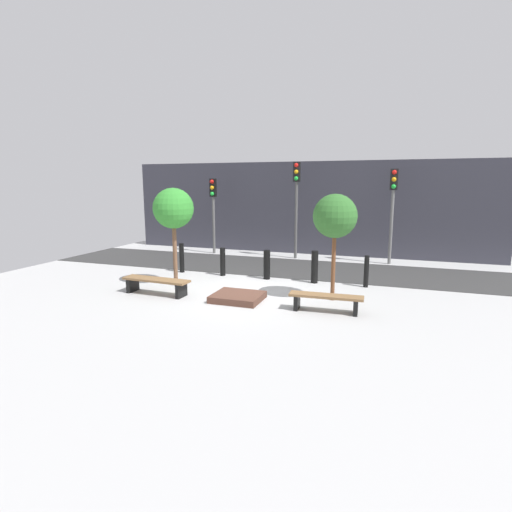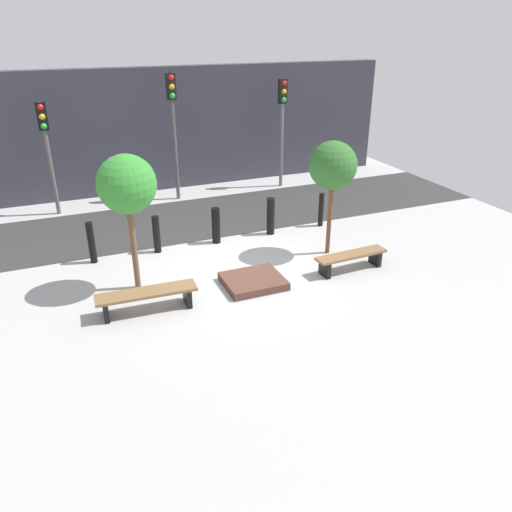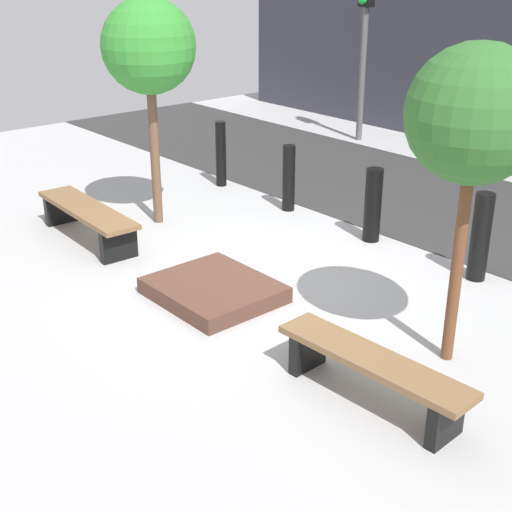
# 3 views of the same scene
# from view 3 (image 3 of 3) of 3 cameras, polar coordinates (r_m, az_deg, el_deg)

# --- Properties ---
(ground_plane) EXTENTS (18.00, 18.00, 0.00)m
(ground_plane) POSITION_cam_3_polar(r_m,az_deg,el_deg) (8.18, 1.19, -1.66)
(ground_plane) COLOR #A9A9A9
(road_strip) EXTENTS (18.00, 3.39, 0.01)m
(road_strip) POSITION_cam_3_polar(r_m,az_deg,el_deg) (10.82, 15.91, 3.75)
(road_strip) COLOR #303030
(road_strip) RESTS_ON ground
(bench_left) EXTENTS (2.01, 0.55, 0.45)m
(bench_left) POSITION_cam_3_polar(r_m,az_deg,el_deg) (9.35, -13.34, 3.14)
(bench_left) COLOR black
(bench_left) RESTS_ON ground
(bench_right) EXTENTS (1.79, 0.46, 0.43)m
(bench_right) POSITION_cam_3_polar(r_m,az_deg,el_deg) (5.93, 9.26, -8.92)
(bench_right) COLOR black
(bench_right) RESTS_ON ground
(planter_bed) EXTENTS (1.28, 1.12, 0.18)m
(planter_bed) POSITION_cam_3_polar(r_m,az_deg,el_deg) (7.67, -3.40, -2.74)
(planter_bed) COLOR #523429
(planter_bed) RESTS_ON ground
(tree_behind_left_bench) EXTENTS (1.20, 1.20, 2.95)m
(tree_behind_left_bench) POSITION_cam_3_polar(r_m,az_deg,el_deg) (9.42, -8.57, 16.13)
(tree_behind_left_bench) COLOR brown
(tree_behind_left_bench) RESTS_ON ground
(tree_behind_right_bench) EXTENTS (1.14, 1.14, 2.81)m
(tree_behind_right_bench) POSITION_cam_3_polar(r_m,az_deg,el_deg) (6.04, 17.14, 10.62)
(tree_behind_right_bench) COLOR brown
(tree_behind_right_bench) RESTS_ON ground
(bollard_far_left) EXTENTS (0.17, 0.17, 1.03)m
(bollard_far_left) POSITION_cam_3_polar(r_m,az_deg,el_deg) (11.32, -2.83, 8.16)
(bollard_far_left) COLOR black
(bollard_far_left) RESTS_ON ground
(bollard_left) EXTENTS (0.18, 0.18, 0.95)m
(bollard_left) POSITION_cam_3_polar(r_m,az_deg,el_deg) (10.19, 2.63, 6.24)
(bollard_left) COLOR black
(bollard_left) RESTS_ON ground
(bollard_center) EXTENTS (0.22, 0.22, 0.95)m
(bollard_center) POSITION_cam_3_polar(r_m,az_deg,el_deg) (9.17, 9.33, 4.03)
(bollard_center) COLOR black
(bollard_center) RESTS_ON ground
(bollard_right) EXTENTS (0.21, 0.21, 1.02)m
(bollard_right) POSITION_cam_3_polar(r_m,az_deg,el_deg) (8.31, 17.52, 1.45)
(bollard_right) COLOR black
(bollard_right) RESTS_ON ground
(traffic_light_west) EXTENTS (0.28, 0.27, 3.28)m
(traffic_light_west) POSITION_cam_3_polar(r_m,az_deg,el_deg) (14.13, 8.70, 18.21)
(traffic_light_west) COLOR #585858
(traffic_light_west) RESTS_ON ground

